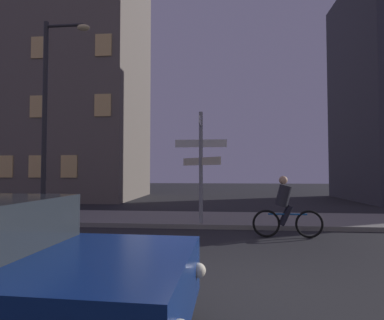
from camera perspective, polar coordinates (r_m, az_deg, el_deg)
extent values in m
plane|color=#232326|center=(4.76, 8.37, -23.42)|extent=(80.00, 80.00, 0.00)
cube|color=gray|center=(10.64, 6.52, -11.13)|extent=(40.00, 2.92, 0.14)
cylinder|color=gray|center=(9.41, 1.69, -1.32)|extent=(0.12, 0.12, 3.46)
cube|color=white|center=(9.53, 1.68, 7.01)|extent=(0.03, 1.46, 0.24)
cube|color=white|center=(9.45, 1.69, 3.16)|extent=(1.62, 0.03, 0.24)
cube|color=beige|center=(9.41, 1.69, -0.26)|extent=(1.24, 1.24, 0.24)
cylinder|color=#2D2D30|center=(11.37, -26.14, 6.91)|extent=(0.16, 0.16, 6.68)
cylinder|color=#2D2D30|center=(11.97, -22.93, 22.39)|extent=(1.32, 0.10, 0.10)
ellipsoid|color=#F9E099|center=(11.66, -19.84, 22.51)|extent=(0.44, 0.28, 0.20)
cylinder|color=black|center=(3.98, -8.98, -22.83)|extent=(0.65, 0.24, 0.64)
sphere|color=#F9EFCC|center=(3.47, 1.26, -20.16)|extent=(0.16, 0.16, 0.16)
torus|color=black|center=(8.55, 21.32, -11.24)|extent=(0.72, 0.06, 0.72)
torus|color=black|center=(8.31, 13.87, -11.59)|extent=(0.72, 0.06, 0.72)
cylinder|color=#1959A5|center=(8.37, 17.63, -9.75)|extent=(1.00, 0.05, 0.04)
cylinder|color=#26262D|center=(8.30, 16.92, -6.53)|extent=(0.45, 0.32, 0.61)
sphere|color=tan|center=(8.28, 16.88, -3.66)|extent=(0.22, 0.22, 0.22)
cylinder|color=black|center=(8.46, 17.16, -9.89)|extent=(0.34, 0.12, 0.55)
cylinder|color=black|center=(8.28, 17.43, -10.05)|extent=(0.34, 0.12, 0.55)
cube|color=#6B6056|center=(22.84, -21.84, 18.29)|extent=(9.11, 7.16, 19.33)
cube|color=#F2C672|center=(19.33, -31.89, -1.06)|extent=(0.90, 0.06, 1.20)
cube|color=#F2C672|center=(18.29, -27.33, -1.10)|extent=(0.90, 0.06, 1.20)
cube|color=#F2C672|center=(17.38, -22.25, -1.13)|extent=(0.90, 0.06, 1.20)
cube|color=#F2C672|center=(18.63, -27.15, 9.00)|extent=(0.90, 0.06, 1.20)
cube|color=#F2C672|center=(16.99, -16.54, 9.92)|extent=(0.90, 0.06, 1.20)
cube|color=#F2C672|center=(19.51, -26.97, 18.45)|extent=(0.90, 0.06, 1.20)
cube|color=#F2C672|center=(17.96, -16.42, 20.16)|extent=(0.90, 0.06, 1.20)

